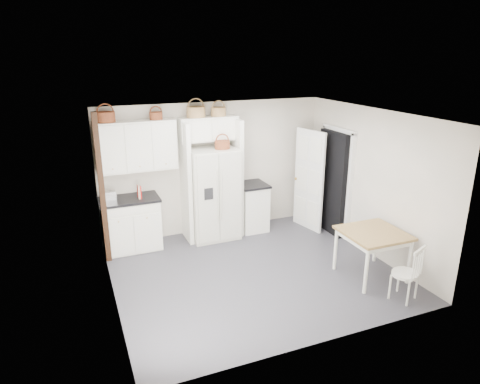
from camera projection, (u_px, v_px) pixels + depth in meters
name	position (u px, v px, depth m)	size (l,w,h in m)	color
floor	(254.00, 272.00, 7.15)	(4.50, 4.50, 0.00)	#3B3A46
ceiling	(256.00, 116.00, 6.34)	(4.50, 4.50, 0.00)	white
wall_back	(214.00, 168.00, 8.51)	(4.50, 4.50, 0.00)	#B4B1A1
wall_left	(107.00, 218.00, 5.94)	(4.00, 4.00, 0.00)	#B4B1A1
wall_right	(371.00, 183.00, 7.55)	(4.00, 4.00, 0.00)	#B4B1A1
refrigerator	(213.00, 194.00, 8.27)	(0.92, 0.74, 1.78)	beige
base_cab_left	(131.00, 224.00, 7.88)	(1.02, 0.64, 0.95)	white
base_cab_right	(252.00, 207.00, 8.75)	(0.53, 0.64, 0.94)	white
dining_table	(371.00, 254.00, 6.90)	(0.94, 0.94, 0.78)	brown
windsor_chair	(405.00, 274.00, 6.25)	(0.40, 0.37, 0.83)	white
counter_left	(129.00, 199.00, 7.72)	(1.06, 0.69, 0.04)	black
counter_right	(252.00, 185.00, 8.60)	(0.58, 0.68, 0.04)	black
toaster	(109.00, 196.00, 7.57)	(0.24, 0.14, 0.17)	silver
cookbook_red	(139.00, 192.00, 7.67)	(0.03, 0.16, 0.24)	#BA0C0A
cookbook_cream	(139.00, 192.00, 7.67)	(0.03, 0.16, 0.24)	#C7B291
basket_upper_a	(106.00, 117.00, 7.29)	(0.32, 0.32, 0.18)	#583018
basket_upper_c	(156.00, 116.00, 7.60)	(0.23, 0.23, 0.13)	#583018
basket_bridge_a	(196.00, 112.00, 7.86)	(0.34, 0.34, 0.19)	olive
basket_bridge_b	(218.00, 112.00, 8.02)	(0.28, 0.28, 0.16)	olive
basket_fridge_b	(222.00, 145.00, 7.94)	(0.29, 0.29, 0.15)	#583018
upper_cabinet	(137.00, 146.00, 7.63)	(1.40, 0.34, 0.90)	white
bridge_cabinet	(208.00, 129.00, 8.04)	(1.12, 0.34, 0.45)	white
fridge_panel_left	(186.00, 183.00, 8.05)	(0.08, 0.60, 2.30)	white
fridge_panel_right	(236.00, 177.00, 8.42)	(0.08, 0.60, 2.30)	white
trim_post	(102.00, 190.00, 7.14)	(0.09, 0.09, 2.60)	black
doorway_void	(333.00, 183.00, 8.49)	(0.18, 0.85, 2.05)	black
door_slab	(309.00, 180.00, 8.65)	(0.80, 0.04, 2.05)	white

